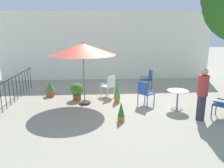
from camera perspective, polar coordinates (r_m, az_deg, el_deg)
The scene contains 13 objects.
ground_plane at distance 8.61m, azimuth -0.09°, elevation -4.77°, with size 60.00×60.00×0.00m, color #9E9985.
villa_facade at distance 12.54m, azimuth -1.40°, elevation 10.01°, with size 12.07×0.30×3.83m, color white.
terrace_railing at distance 9.03m, azimuth -25.27°, elevation -0.71°, with size 0.03×5.20×1.01m.
patio_umbrella_0 at distance 8.04m, azimuth -7.70°, elevation 9.05°, with size 2.44×2.44×2.38m.
cafe_table_0 at distance 7.99m, azimuth 17.05°, elevation -3.13°, with size 0.74×0.74×0.71m.
patio_chair_1 at distance 9.13m, azimuth -0.81°, elevation -0.20°, with size 0.64×0.65×0.94m.
patio_chair_2 at distance 10.60m, azimuth 9.47°, elevation 1.51°, with size 0.54×0.51×0.92m.
patio_chair_3 at distance 8.14m, azimuth 8.73°, elevation -2.02°, with size 0.65×0.66×0.94m.
potted_plant_0 at distance 9.65m, azimuth -16.13°, elevation -1.13°, with size 0.45×0.45×0.64m.
potted_plant_1 at distance 8.89m, azimuth -9.34°, elevation -1.72°, with size 0.52×0.52×0.70m.
potted_plant_2 at distance 6.69m, azimuth 2.43°, elevation -7.50°, with size 0.22×0.22×0.64m.
potted_plant_3 at distance 8.43m, azimuth 1.36°, elevation -2.00°, with size 0.27×0.27×0.86m.
standing_person at distance 7.21m, azimuth 22.87°, elevation -2.43°, with size 0.37×0.37×1.67m.
Camera 1 is at (-0.52, -8.14, 2.74)m, focal length 34.40 mm.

